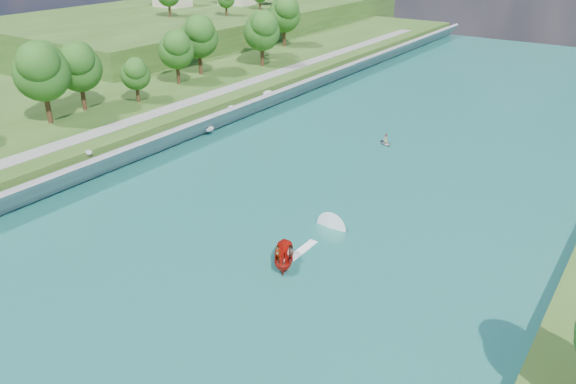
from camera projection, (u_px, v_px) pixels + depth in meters
The scene contains 9 objects.
ground at pixel (193, 284), 50.82m from camera, with size 260.00×260.00×0.00m, color #2D5119.
river_water at pixel (311, 203), 65.68m from camera, with size 55.00×240.00×0.10m, color #165750.
berm_west at pixel (51, 115), 90.65m from camera, with size 45.00×240.00×3.50m, color #2D5119.
ridge_west at pixel (210, 22), 161.96m from camera, with size 60.00×120.00×9.00m, color #2D5119.
riprap_bank at pixel (151, 146), 77.64m from camera, with size 4.47×236.00×4.31m.
riverside_path at pixel (122, 124), 80.89m from camera, with size 3.00×200.00×0.10m, color gray.
trees_west at pixel (22, 84), 77.64m from camera, with size 16.36×154.90×13.94m.
motorboat at pixel (290, 252), 54.06m from camera, with size 3.94×19.25×2.13m.
raft at pixel (386, 142), 83.12m from camera, with size 3.12×3.09×1.60m.
Camera 1 is at (31.20, -29.95, 29.28)m, focal length 35.00 mm.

